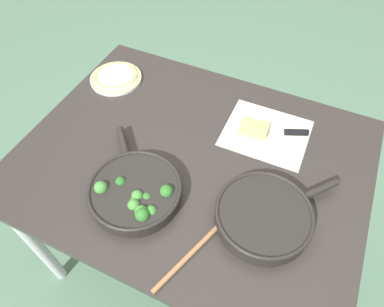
% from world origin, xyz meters
% --- Properties ---
extents(ground_plane, '(14.00, 14.00, 0.00)m').
position_xyz_m(ground_plane, '(0.00, 0.00, 0.00)').
color(ground_plane, '#51755B').
extents(dining_table_red, '(1.17, 0.91, 0.77)m').
position_xyz_m(dining_table_red, '(0.00, 0.00, 0.68)').
color(dining_table_red, '#2D2826').
rests_on(dining_table_red, ground_plane).
extents(skillet_broccoli, '(0.34, 0.35, 0.07)m').
position_xyz_m(skillet_broccoli, '(-0.09, -0.22, 0.80)').
color(skillet_broccoli, black).
rests_on(skillet_broccoli, dining_table_red).
extents(skillet_eggs, '(0.33, 0.36, 0.06)m').
position_xyz_m(skillet_eggs, '(0.29, -0.13, 0.80)').
color(skillet_eggs, black).
rests_on(skillet_eggs, dining_table_red).
extents(wooden_spoon, '(0.15, 0.36, 0.02)m').
position_xyz_m(wooden_spoon, '(0.17, -0.23, 0.78)').
color(wooden_spoon, '#996B42').
rests_on(wooden_spoon, dining_table_red).
extents(parchment_sheet, '(0.30, 0.26, 0.00)m').
position_xyz_m(parchment_sheet, '(0.20, 0.21, 0.77)').
color(parchment_sheet, silver).
rests_on(parchment_sheet, dining_table_red).
extents(grater_knife, '(0.24, 0.12, 0.02)m').
position_xyz_m(grater_knife, '(0.25, 0.23, 0.78)').
color(grater_knife, silver).
rests_on(grater_knife, dining_table_red).
extents(cheese_block, '(0.11, 0.08, 0.04)m').
position_xyz_m(cheese_block, '(0.15, 0.20, 0.79)').
color(cheese_block, '#EACC66').
rests_on(cheese_block, dining_table_red).
extents(dinner_plate_stack, '(0.21, 0.21, 0.03)m').
position_xyz_m(dinner_plate_stack, '(-0.46, 0.24, 0.78)').
color(dinner_plate_stack, silver).
rests_on(dinner_plate_stack, dining_table_red).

